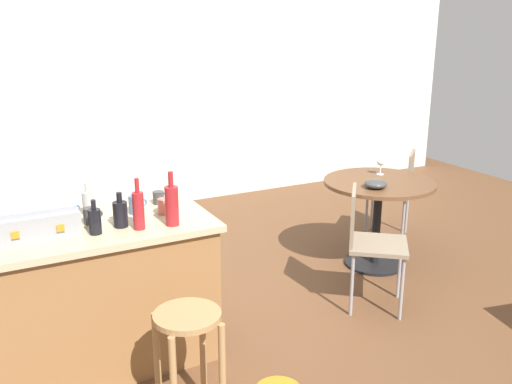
{
  "coord_description": "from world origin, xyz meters",
  "views": [
    {
      "loc": [
        -1.85,
        -3.25,
        2.0
      ],
      "look_at": [
        -0.04,
        0.23,
        0.81
      ],
      "focal_mm": 39.58,
      "sensor_mm": 36.0,
      "label": 1
    }
  ],
  "objects_px": {
    "kitchen_island": "(101,294)",
    "bottle_3": "(138,210)",
    "serving_bowl": "(376,184)",
    "bottle_1": "(120,213)",
    "cup_0": "(165,206)",
    "dining_table": "(378,202)",
    "bottle_2": "(95,221)",
    "cup_3": "(90,216)",
    "cup_2": "(159,197)",
    "folding_chair_far": "(369,238)",
    "cup_4": "(68,210)",
    "bottle_4": "(172,205)",
    "folding_chair_near": "(396,188)",
    "wine_glass": "(381,162)",
    "toolbox": "(35,223)",
    "cup_1": "(136,204)",
    "wooden_stool": "(188,343)",
    "bottle_0": "(88,203)"
  },
  "relations": [
    {
      "from": "bottle_4",
      "to": "cup_2",
      "type": "xyz_separation_m",
      "value": [
        0.06,
        0.42,
        -0.08
      ]
    },
    {
      "from": "bottle_2",
      "to": "cup_4",
      "type": "bearing_deg",
      "value": 102.7
    },
    {
      "from": "kitchen_island",
      "to": "cup_0",
      "type": "height_order",
      "value": "cup_0"
    },
    {
      "from": "cup_1",
      "to": "serving_bowl",
      "type": "relative_size",
      "value": 0.63
    },
    {
      "from": "bottle_1",
      "to": "toolbox",
      "type": "bearing_deg",
      "value": 171.9
    },
    {
      "from": "toolbox",
      "to": "bottle_3",
      "type": "xyz_separation_m",
      "value": [
        0.53,
        -0.15,
        0.04
      ]
    },
    {
      "from": "toolbox",
      "to": "bottle_0",
      "type": "distance_m",
      "value": 0.41
    },
    {
      "from": "bottle_4",
      "to": "bottle_1",
      "type": "bearing_deg",
      "value": 157.77
    },
    {
      "from": "folding_chair_far",
      "to": "cup_2",
      "type": "xyz_separation_m",
      "value": [
        -1.4,
        0.39,
        0.4
      ]
    },
    {
      "from": "cup_1",
      "to": "cup_2",
      "type": "bearing_deg",
      "value": 32.08
    },
    {
      "from": "dining_table",
      "to": "serving_bowl",
      "type": "distance_m",
      "value": 0.31
    },
    {
      "from": "bottle_1",
      "to": "bottle_4",
      "type": "distance_m",
      "value": 0.29
    },
    {
      "from": "cup_1",
      "to": "cup_3",
      "type": "relative_size",
      "value": 1.02
    },
    {
      "from": "kitchen_island",
      "to": "serving_bowl",
      "type": "relative_size",
      "value": 7.41
    },
    {
      "from": "kitchen_island",
      "to": "serving_bowl",
      "type": "xyz_separation_m",
      "value": [
        2.21,
        0.22,
        0.34
      ]
    },
    {
      "from": "bottle_2",
      "to": "cup_2",
      "type": "xyz_separation_m",
      "value": [
        0.48,
        0.36,
        -0.03
      ]
    },
    {
      "from": "bottle_1",
      "to": "cup_0",
      "type": "height_order",
      "value": "bottle_1"
    },
    {
      "from": "toolbox",
      "to": "cup_1",
      "type": "height_order",
      "value": "toolbox"
    },
    {
      "from": "folding_chair_near",
      "to": "bottle_4",
      "type": "height_order",
      "value": "bottle_4"
    },
    {
      "from": "wooden_stool",
      "to": "serving_bowl",
      "type": "height_order",
      "value": "serving_bowl"
    },
    {
      "from": "bottle_3",
      "to": "bottle_4",
      "type": "height_order",
      "value": "bottle_4"
    },
    {
      "from": "wooden_stool",
      "to": "serving_bowl",
      "type": "bearing_deg",
      "value": 26.86
    },
    {
      "from": "cup_0",
      "to": "cup_1",
      "type": "xyz_separation_m",
      "value": [
        -0.15,
        0.09,
        0.01
      ]
    },
    {
      "from": "cup_3",
      "to": "wine_glass",
      "type": "height_order",
      "value": "cup_3"
    },
    {
      "from": "cup_0",
      "to": "bottle_0",
      "type": "bearing_deg",
      "value": 154.59
    },
    {
      "from": "folding_chair_near",
      "to": "serving_bowl",
      "type": "bearing_deg",
      "value": -141.97
    },
    {
      "from": "folding_chair_near",
      "to": "cup_4",
      "type": "xyz_separation_m",
      "value": [
        -3.06,
        -0.58,
        0.43
      ]
    },
    {
      "from": "dining_table",
      "to": "bottle_2",
      "type": "xyz_separation_m",
      "value": [
        -2.4,
        -0.51,
        0.39
      ]
    },
    {
      "from": "cup_2",
      "to": "cup_3",
      "type": "xyz_separation_m",
      "value": [
        -0.47,
        -0.18,
        0.01
      ]
    },
    {
      "from": "toolbox",
      "to": "bottle_0",
      "type": "height_order",
      "value": "bottle_0"
    },
    {
      "from": "bottle_2",
      "to": "cup_0",
      "type": "relative_size",
      "value": 1.64
    },
    {
      "from": "folding_chair_near",
      "to": "wine_glass",
      "type": "relative_size",
      "value": 5.92
    },
    {
      "from": "bottle_3",
      "to": "cup_2",
      "type": "distance_m",
      "value": 0.47
    },
    {
      "from": "kitchen_island",
      "to": "cup_3",
      "type": "relative_size",
      "value": 11.94
    },
    {
      "from": "bottle_2",
      "to": "wine_glass",
      "type": "xyz_separation_m",
      "value": [
        2.54,
        0.67,
        -0.11
      ]
    },
    {
      "from": "bottle_0",
      "to": "bottle_3",
      "type": "bearing_deg",
      "value": -62.7
    },
    {
      "from": "folding_chair_far",
      "to": "bottle_4",
      "type": "relative_size",
      "value": 2.79
    },
    {
      "from": "cup_0",
      "to": "cup_3",
      "type": "height_order",
      "value": "cup_3"
    },
    {
      "from": "cup_0",
      "to": "serving_bowl",
      "type": "bearing_deg",
      "value": 6.79
    },
    {
      "from": "cup_0",
      "to": "bottle_3",
      "type": "bearing_deg",
      "value": -138.68
    },
    {
      "from": "kitchen_island",
      "to": "wine_glass",
      "type": "relative_size",
      "value": 9.3
    },
    {
      "from": "folding_chair_far",
      "to": "cup_4",
      "type": "height_order",
      "value": "cup_4"
    },
    {
      "from": "folding_chair_far",
      "to": "bottle_1",
      "type": "height_order",
      "value": "bottle_1"
    },
    {
      "from": "toolbox",
      "to": "cup_0",
      "type": "xyz_separation_m",
      "value": [
        0.74,
        0.04,
        -0.03
      ]
    },
    {
      "from": "cup_3",
      "to": "bottle_1",
      "type": "bearing_deg",
      "value": -42.85
    },
    {
      "from": "wooden_stool",
      "to": "serving_bowl",
      "type": "distance_m",
      "value": 2.22
    },
    {
      "from": "bottle_1",
      "to": "wine_glass",
      "type": "height_order",
      "value": "bottle_1"
    },
    {
      "from": "bottle_3",
      "to": "cup_1",
      "type": "bearing_deg",
      "value": 77.97
    },
    {
      "from": "bottle_3",
      "to": "wine_glass",
      "type": "height_order",
      "value": "bottle_3"
    },
    {
      "from": "kitchen_island",
      "to": "bottle_3",
      "type": "relative_size",
      "value": 4.51
    }
  ]
}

